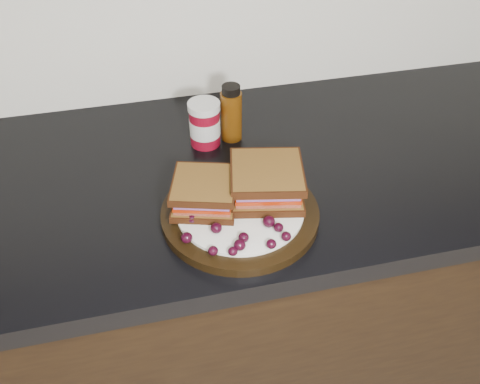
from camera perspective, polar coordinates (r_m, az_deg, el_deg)
The scene contains 30 objects.
base_cabinets at distance 1.39m, azimuth -11.68°, elevation -14.54°, with size 3.96×0.58×0.86m, color black.
countertop at distance 1.06m, azimuth -14.87°, elevation -0.46°, with size 3.98×0.60×0.04m, color black.
plate at distance 0.95m, azimuth 0.00°, elevation -2.33°, with size 0.28×0.28×0.02m, color black.
sandwich_left at distance 0.93m, azimuth -3.83°, elevation -0.07°, with size 0.11×0.11×0.05m, color brown, non-canonical shape.
sandwich_right at distance 0.95m, azimuth 2.85°, elevation 1.11°, with size 0.13×0.13×0.06m, color brown, non-canonical shape.
grape_0 at distance 0.88m, azimuth -5.71°, elevation -4.87°, with size 0.02×0.02×0.02m, color black.
grape_1 at distance 0.89m, azimuth -2.55°, elevation -3.86°, with size 0.02×0.02×0.02m, color black.
grape_2 at distance 0.86m, azimuth -2.89°, elevation -6.28°, with size 0.02×0.02×0.02m, color black.
grape_3 at distance 0.85m, azimuth -0.77°, elevation -6.34°, with size 0.02×0.02×0.01m, color black.
grape_4 at distance 0.86m, azimuth -0.04°, elevation -5.68°, with size 0.02×0.02×0.02m, color black.
grape_5 at distance 0.87m, azimuth 0.39°, elevation -4.87°, with size 0.02×0.02×0.02m, color black.
grape_6 at distance 0.87m, azimuth 3.35°, elevation -5.55°, with size 0.02×0.02×0.02m, color black.
grape_7 at distance 0.88m, azimuth 4.95°, elevation -4.74°, with size 0.02×0.02×0.02m, color black.
grape_8 at distance 0.89m, azimuth 4.14°, elevation -3.80°, with size 0.02×0.02×0.02m, color black.
grape_9 at distance 0.90m, azimuth 3.11°, elevation -3.17°, with size 0.02×0.02×0.02m, color black.
grape_10 at distance 0.93m, azimuth 5.69°, elevation -1.49°, with size 0.02×0.02×0.02m, color black.
grape_11 at distance 0.93m, azimuth 4.84°, elevation -1.61°, with size 0.02×0.02×0.02m, color black.
grape_12 at distance 0.95m, azimuth 5.06°, elevation -0.62°, with size 0.02×0.02×0.02m, color black.
grape_13 at distance 0.97m, azimuth 4.00°, elevation 0.54°, with size 0.02×0.02×0.02m, color black.
grape_14 at distance 0.98m, azimuth 2.63°, elevation 0.88°, with size 0.02×0.02×0.02m, color black.
grape_15 at distance 0.95m, azimuth -2.12°, elevation -0.20°, with size 0.02×0.02×0.02m, color black.
grape_16 at distance 0.96m, azimuth -4.84°, elevation -0.15°, with size 0.02×0.02×0.02m, color black.
grape_17 at distance 0.94m, azimuth -4.33°, elevation -1.11°, with size 0.02×0.02×0.02m, color black.
grape_18 at distance 0.92m, azimuth -5.29°, elevation -1.94°, with size 0.02×0.02×0.02m, color black.
grape_19 at distance 0.91m, azimuth -5.13°, elevation -2.83°, with size 0.02×0.02×0.02m, color black.
grape_20 at distance 0.95m, azimuth -2.87°, elevation -0.46°, with size 0.02×0.02×0.02m, color black.
grape_21 at distance 0.94m, azimuth -3.45°, elevation -1.04°, with size 0.02×0.02×0.02m, color black.
grape_22 at distance 0.93m, azimuth -3.98°, elevation -1.69°, with size 0.01×0.01×0.01m, color black.
condiment_jar at distance 1.11m, azimuth -3.79°, elevation 7.29°, with size 0.07×0.07×0.10m, color maroon.
oil_bottle at distance 1.12m, azimuth -0.94°, elevation 8.46°, with size 0.04×0.04×0.12m, color #4F2A07.
Camera 1 is at (0.09, 0.88, 1.56)m, focal length 40.00 mm.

